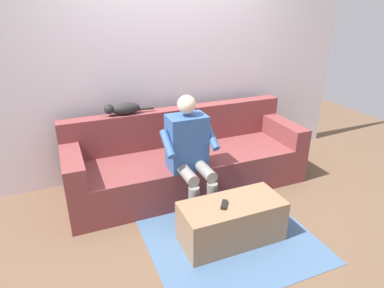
% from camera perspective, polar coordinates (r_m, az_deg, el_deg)
% --- Properties ---
extents(ground_plane, '(8.00, 8.00, 0.00)m').
position_cam_1_polar(ground_plane, '(3.28, 4.09, -12.91)').
color(ground_plane, brown).
extents(back_wall, '(4.63, 0.06, 2.54)m').
position_cam_1_polar(back_wall, '(3.88, -4.02, 13.46)').
color(back_wall, silver).
rests_on(back_wall, ground).
extents(couch, '(2.57, 0.82, 0.83)m').
position_cam_1_polar(couch, '(3.70, -0.83, -3.07)').
color(couch, brown).
rests_on(couch, ground).
extents(coffee_table, '(0.88, 0.40, 0.38)m').
position_cam_1_polar(coffee_table, '(2.96, 6.76, -13.00)').
color(coffee_table, '#8C6B4C').
rests_on(coffee_table, ground).
extents(person_solo_seated, '(0.52, 0.56, 1.15)m').
position_cam_1_polar(person_solo_seated, '(3.17, -0.41, -0.94)').
color(person_solo_seated, '#335693').
rests_on(person_solo_seated, ground).
extents(cat_on_backrest, '(0.52, 0.13, 0.13)m').
position_cam_1_polar(cat_on_backrest, '(3.57, -11.72, 5.93)').
color(cat_on_backrest, black).
rests_on(cat_on_backrest, couch).
extents(remote_black, '(0.11, 0.13, 0.02)m').
position_cam_1_polar(remote_black, '(2.81, 5.51, -10.26)').
color(remote_black, black).
rests_on(remote_black, coffee_table).
extents(floor_rug, '(1.42, 1.48, 0.01)m').
position_cam_1_polar(floor_rug, '(3.15, 5.61, -14.63)').
color(floor_rug, '#426084').
rests_on(floor_rug, ground).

